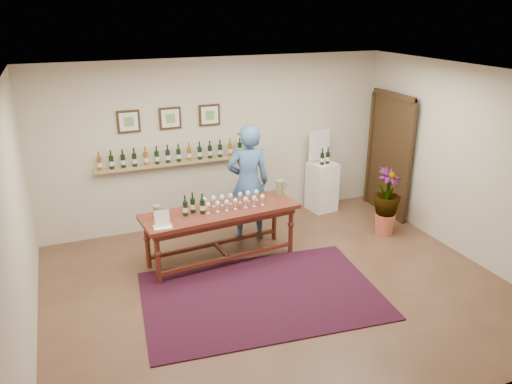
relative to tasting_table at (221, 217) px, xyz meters
name	(u,v)px	position (x,y,z in m)	size (l,w,h in m)	color
ground	(278,288)	(0.45, -1.05, -0.68)	(6.00, 6.00, 0.00)	#4F3423
room_shell	(346,155)	(2.56, 0.81, 0.44)	(6.00, 6.00, 6.00)	beige
rug	(261,295)	(0.17, -1.13, -0.68)	(3.04, 2.03, 0.02)	#4F0E15
tasting_table	(221,217)	(0.00, 0.00, 0.00)	(2.33, 0.93, 0.81)	#441911
table_glasses	(233,201)	(0.21, 0.04, 0.21)	(1.27, 0.29, 0.18)	white
table_bottles	(193,203)	(-0.40, 0.01, 0.27)	(0.28, 0.16, 0.30)	black
pitcher_left	(157,212)	(-0.91, 0.00, 0.22)	(0.12, 0.12, 0.20)	olive
pitcher_right	(280,188)	(1.04, 0.23, 0.24)	(0.15, 0.15, 0.23)	olive
menu_card	(162,219)	(-0.90, -0.26, 0.23)	(0.24, 0.18, 0.22)	silver
display_pedestal	(322,186)	(2.32, 1.18, -0.24)	(0.45, 0.45, 0.90)	white
pedestal_bottles	(325,155)	(2.32, 1.12, 0.38)	(0.33, 0.09, 0.33)	black
info_sign	(319,145)	(2.30, 1.31, 0.51)	(0.44, 0.02, 0.60)	silver
potted_plant	(387,202)	(2.78, -0.15, -0.12)	(0.67, 0.67, 0.98)	#C15B40
person	(248,183)	(0.64, 0.57, 0.25)	(0.68, 0.45, 1.88)	#3B5D8B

